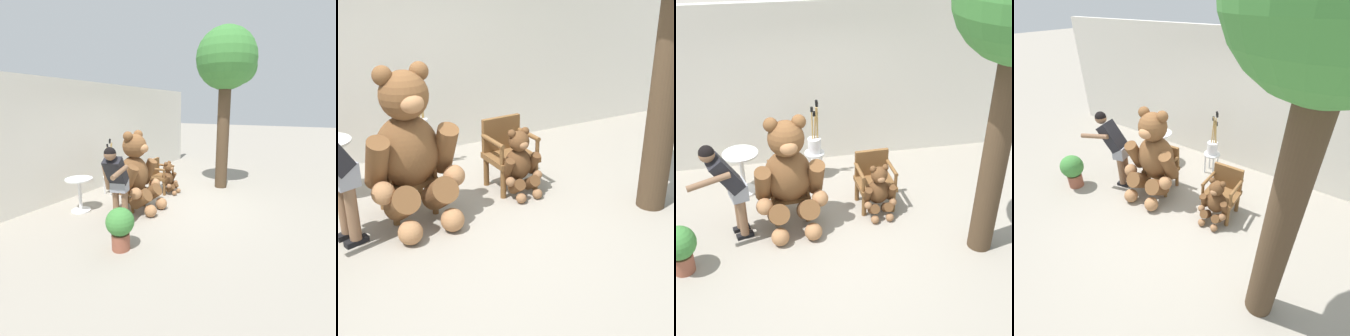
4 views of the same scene
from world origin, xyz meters
The scene contains 11 objects.
ground_plane centered at (0.00, 0.00, 0.00)m, with size 60.00×60.00×0.00m, color gray.
back_wall centered at (0.00, 2.40, 1.40)m, with size 10.00×0.16×2.80m, color silver.
wooden_chair_left centered at (-0.66, 0.71, 0.46)m, with size 0.60×0.56×0.86m.
wooden_chair_right centered at (0.66, 0.71, 0.46)m, with size 0.58×0.54×0.86m.
teddy_bear_large centered at (-0.65, 0.44, 0.83)m, with size 1.02×0.99×1.70m.
teddy_bear_small centered at (0.66, 0.43, 0.41)m, with size 0.50×0.48×0.83m.
person_visitor centered at (-1.49, 0.29, 0.90)m, with size 0.76×0.62×1.51m.
white_stool centered at (-0.13, 1.71, 0.36)m, with size 0.34×0.34×0.46m.
brush_bucket centered at (-0.12, 1.71, 0.66)m, with size 0.22×0.22×0.95m.
round_side_table centered at (-1.34, 1.44, 0.45)m, with size 0.56×0.56×0.72m.
potted_plant centered at (-2.13, -0.31, 0.40)m, with size 0.44×0.44×0.68m.
Camera 3 is at (-0.96, -5.17, 4.26)m, focal length 50.00 mm.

